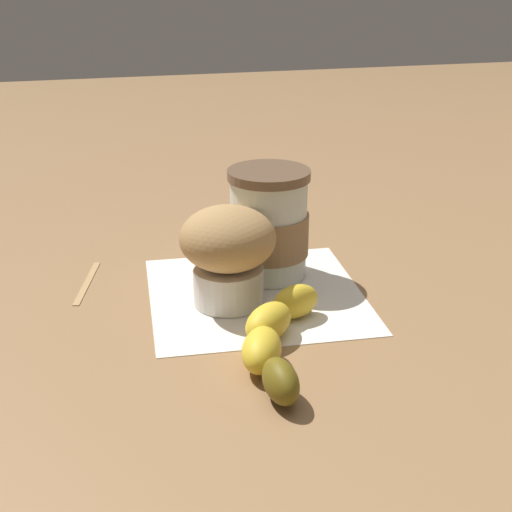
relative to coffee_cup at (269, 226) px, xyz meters
name	(u,v)px	position (x,y,z in m)	size (l,w,h in m)	color
ground_plane	(256,295)	(0.05, -0.03, -0.06)	(3.00, 3.00, 0.00)	#936D47
paper_napkin	(256,294)	(0.05, -0.03, -0.06)	(0.22, 0.22, 0.00)	white
coffee_cup	(269,226)	(0.00, 0.00, 0.00)	(0.09, 0.09, 0.12)	silver
muffin	(228,250)	(0.06, -0.06, 0.00)	(0.10, 0.10, 0.10)	white
banana	(275,336)	(0.17, -0.04, -0.04)	(0.18, 0.11, 0.03)	gold
wooden_stirrer	(87,282)	(-0.03, -0.20, -0.06)	(0.11, 0.01, 0.00)	tan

